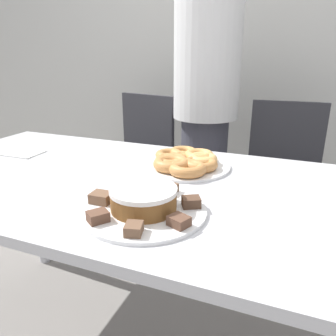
{
  "coord_description": "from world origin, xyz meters",
  "views": [
    {
      "loc": [
        0.41,
        -0.89,
        1.16
      ],
      "look_at": [
        0.06,
        -0.01,
        0.82
      ],
      "focal_mm": 35.0,
      "sensor_mm": 36.0,
      "label": 1
    }
  ],
  "objects": [
    {
      "name": "donut_2",
      "position": [
        -0.03,
        0.22,
        0.79
      ],
      "size": [
        0.11,
        0.11,
        0.03
      ],
      "color": "#C68447",
      "rests_on": "plate_donuts"
    },
    {
      "name": "lamington_4",
      "position": [
        0.18,
        -0.14,
        0.79
      ],
      "size": [
        0.06,
        0.06,
        0.03
      ],
      "rotation": [
        0.0,
        0.0,
        6.78
      ],
      "color": "#513828",
      "rests_on": "plate_cake"
    },
    {
      "name": "donut_5",
      "position": [
        0.09,
        0.1,
        0.79
      ],
      "size": [
        0.13,
        0.13,
        0.04
      ],
      "color": "#C68447",
      "rests_on": "plate_donuts"
    },
    {
      "name": "lamington_2",
      "position": [
        0.1,
        -0.32,
        0.79
      ],
      "size": [
        0.05,
        0.05,
        0.02
      ],
      "rotation": [
        0.0,
        0.0,
        4.98
      ],
      "color": "brown",
      "rests_on": "plate_cake"
    },
    {
      "name": "donut_0",
      "position": [
        0.05,
        0.19,
        0.79
      ],
      "size": [
        0.11,
        0.11,
        0.03
      ],
      "color": "#D18E4C",
      "rests_on": "plate_donuts"
    },
    {
      "name": "lamington_0",
      "position": [
        -0.06,
        -0.2,
        0.79
      ],
      "size": [
        0.06,
        0.05,
        0.03
      ],
      "rotation": [
        0.0,
        0.0,
        3.19
      ],
      "color": "brown",
      "rests_on": "plate_cake"
    },
    {
      "name": "donut_3",
      "position": [
        -0.0,
        0.16,
        0.79
      ],
      "size": [
        0.12,
        0.12,
        0.03
      ],
      "color": "#C68447",
      "rests_on": "plate_donuts"
    },
    {
      "name": "plate_donuts",
      "position": [
        0.05,
        0.19,
        0.77
      ],
      "size": [
        0.33,
        0.33,
        0.01
      ],
      "color": "white",
      "rests_on": "table"
    },
    {
      "name": "lamington_5",
      "position": [
        0.09,
        -0.07,
        0.79
      ],
      "size": [
        0.05,
        0.05,
        0.03
      ],
      "rotation": [
        0.0,
        0.0,
        7.68
      ],
      "color": "brown",
      "rests_on": "plate_cake"
    },
    {
      "name": "donut_7",
      "position": [
        0.11,
        0.22,
        0.79
      ],
      "size": [
        0.11,
        0.11,
        0.04
      ],
      "color": "#E5AD66",
      "rests_on": "plate_donuts"
    },
    {
      "name": "lamington_1",
      "position": [
        -0.01,
        -0.3,
        0.79
      ],
      "size": [
        0.06,
        0.06,
        0.03
      ],
      "rotation": [
        0.0,
        0.0,
        4.09
      ],
      "color": "brown",
      "rests_on": "plate_cake"
    },
    {
      "name": "person_standing",
      "position": [
        -0.08,
        0.9,
        0.88
      ],
      "size": [
        0.36,
        0.36,
        1.67
      ],
      "color": "#383842",
      "rests_on": "ground_plane"
    },
    {
      "name": "table",
      "position": [
        0.0,
        0.0,
        0.68
      ],
      "size": [
        1.87,
        0.85,
        0.76
      ],
      "color": "silver",
      "rests_on": "ground_plane"
    },
    {
      "name": "office_chair_left",
      "position": [
        -0.52,
        0.86,
        0.44
      ],
      "size": [
        0.53,
        0.53,
        0.92
      ],
      "rotation": [
        0.0,
        0.0,
        -0.22
      ],
      "color": "black",
      "rests_on": "ground_plane"
    },
    {
      "name": "wall_back",
      "position": [
        0.0,
        1.53,
        1.3
      ],
      "size": [
        8.0,
        0.05,
        2.6
      ],
      "color": "beige",
      "rests_on": "ground_plane"
    },
    {
      "name": "napkin",
      "position": [
        -0.64,
        0.1,
        0.77
      ],
      "size": [
        0.15,
        0.12,
        0.01
      ],
      "color": "white",
      "rests_on": "table"
    },
    {
      "name": "frosted_cake",
      "position": [
        0.07,
        -0.2,
        0.8
      ],
      "size": [
        0.18,
        0.18,
        0.06
      ],
      "color": "brown",
      "rests_on": "plate_cake"
    },
    {
      "name": "donut_8",
      "position": [
        0.08,
        0.25,
        0.79
      ],
      "size": [
        0.11,
        0.11,
        0.04
      ],
      "color": "tan",
      "rests_on": "plate_donuts"
    },
    {
      "name": "plate_cake",
      "position": [
        0.07,
        -0.2,
        0.77
      ],
      "size": [
        0.33,
        0.33,
        0.01
      ],
      "color": "white",
      "rests_on": "table"
    },
    {
      "name": "donut_6",
      "position": [
        0.11,
        0.16,
        0.79
      ],
      "size": [
        0.12,
        0.12,
        0.04
      ],
      "color": "#C68447",
      "rests_on": "plate_donuts"
    },
    {
      "name": "lamington_6",
      "position": [
        -0.02,
        -0.1,
        0.78
      ],
      "size": [
        0.07,
        0.07,
        0.02
      ],
      "rotation": [
        0.0,
        0.0,
        8.57
      ],
      "color": "brown",
      "rests_on": "plate_cake"
    },
    {
      "name": "office_chair_right",
      "position": [
        0.38,
        0.86,
        0.44
      ],
      "size": [
        0.47,
        0.47,
        0.92
      ],
      "rotation": [
        0.0,
        0.0,
        0.07
      ],
      "color": "black",
      "rests_on": "ground_plane"
    },
    {
      "name": "lamington_3",
      "position": [
        0.18,
        -0.25,
        0.79
      ],
      "size": [
        0.06,
        0.06,
        0.02
      ],
      "rotation": [
        0.0,
        0.0,
        5.88
      ],
      "color": "brown",
      "rests_on": "plate_cake"
    },
    {
      "name": "donut_1",
      "position": [
        0.01,
        0.28,
        0.79
      ],
      "size": [
        0.11,
        0.11,
        0.03
      ],
      "color": "#D18E4C",
      "rests_on": "plate_donuts"
    },
    {
      "name": "donut_4",
      "position": [
        0.02,
        0.12,
        0.79
      ],
      "size": [
        0.13,
        0.13,
        0.04
      ],
      "color": "#C68447",
      "rests_on": "plate_donuts"
    }
  ]
}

